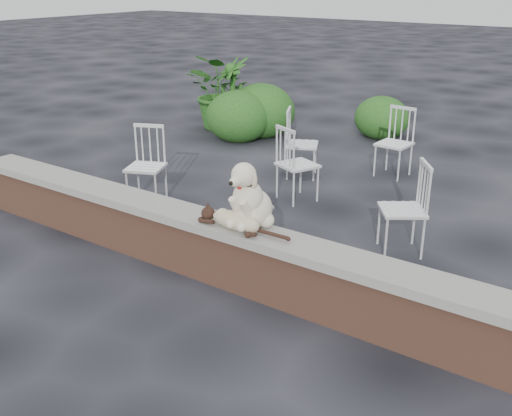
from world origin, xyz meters
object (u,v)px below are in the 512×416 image
Objects in this scene: chair_b at (394,143)px; chair_a at (146,166)px; dog at (253,193)px; chair_e at (302,143)px; chair_c at (298,163)px; chair_d at (402,208)px; cat at (236,220)px; potted_plant_a at (222,92)px; potted_plant_b at (232,96)px.

chair_b is 1.00× the size of chair_a.
dog reaches higher than chair_e.
chair_d is at bearing -179.42° from chair_c.
chair_e is at bearing 113.89° from cat.
cat is at bearing 174.60° from chair_e.
potted_plant_a is at bearing 133.70° from dog.
chair_e is 1.00× the size of chair_a.
chair_b reaches higher than cat.
chair_e is 2.21m from chair_a.
cat is at bearing -52.39° from potted_plant_b.
chair_a is 0.72× the size of potted_plant_b.
chair_b is (-0.17, 3.82, -0.20)m from cat.
dog is 0.65× the size of chair_d.
chair_a is at bearing -116.83° from chair_d.
chair_d is (1.05, -2.26, 0.00)m from chair_b.
chair_b is 0.71× the size of potted_plant_a.
dog is at bearing 176.91° from chair_e.
chair_a is 3.57m from potted_plant_b.
chair_e is at bearing -161.50° from chair_d.
chair_c is (0.44, -0.83, 0.00)m from chair_e.
chair_a is (-2.03, -2.72, 0.00)m from chair_b.
chair_c is at bearing 14.25° from chair_a.
potted_plant_b is (0.34, -0.14, -0.01)m from potted_plant_a.
potted_plant_b reaches higher than chair_c.
potted_plant_b is at bearing 32.02° from chair_e.
chair_e is at bearing -38.95° from chair_c.
potted_plant_a is at bearing 33.10° from chair_e.
cat is (-0.08, -0.15, -0.22)m from dog.
potted_plant_b is (-2.68, 2.20, 0.19)m from chair_c.
chair_c is at bearing 114.35° from dog.
cat is 1.14× the size of chair_e.
cat is 0.80× the size of potted_plant_a.
potted_plant_b reaches higher than chair_a.
cat is 1.14× the size of chair_b.
chair_c is at bearing -148.02° from chair_d.
chair_b and chair_c have the same top height.
dog reaches higher than chair_c.
cat is 1.14× the size of chair_a.
potted_plant_a is (-3.59, 0.76, 0.19)m from chair_b.
chair_a is (-1.01, -1.97, 0.00)m from chair_e.
chair_a is (-3.08, -0.46, 0.00)m from chair_d.
dog is 5.55m from potted_plant_b.
dog reaches higher than chair_b.
chair_e is at bearing -31.50° from potted_plant_b.
dog is 2.50m from chair_a.
chair_a and chair_c have the same top height.
dog is 0.28m from cat.
chair_e is at bearing 38.84° from chair_a.
chair_d is at bearing -33.76° from potted_plant_b.
cat is at bearing -50.64° from potted_plant_a.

